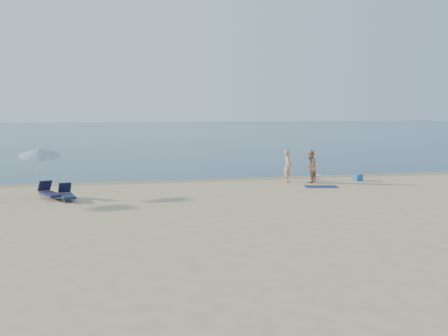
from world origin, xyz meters
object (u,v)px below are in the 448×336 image
at_px(umbrella_near, 40,152).
at_px(person_left, 288,166).
at_px(person_right, 310,166).
at_px(blue_cooler, 358,178).

bearing_deg(umbrella_near, person_left, 7.30).
relative_size(person_right, blue_cooler, 3.54).
xyz_separation_m(blue_cooler, umbrella_near, (-16.51, -1.71, 1.81)).
xyz_separation_m(person_right, umbrella_near, (-13.67, -1.62, 1.12)).
distance_m(person_left, person_right, 1.20).
bearing_deg(person_left, blue_cooler, -86.52).
height_order(person_right, umbrella_near, umbrella_near).
bearing_deg(blue_cooler, umbrella_near, 163.70).
bearing_deg(umbrella_near, person_right, 4.85).
bearing_deg(person_left, person_right, -101.95).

